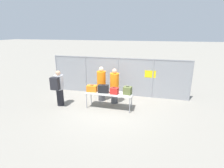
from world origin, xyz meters
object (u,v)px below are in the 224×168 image
object	(u,v)px
suitcase_black	(103,89)
security_worker_far	(101,83)
suitcase_orange	(92,88)
traveler_hooded	(59,87)
utility_trailer	(138,79)
inspection_table	(109,94)
suitcase_red	(114,91)
security_worker_near	(114,86)
suitcase_olive	(128,90)

from	to	relation	value
suitcase_black	security_worker_far	bearing A→B (deg)	113.55
suitcase_orange	traveler_hooded	world-z (taller)	traveler_hooded
suitcase_black	utility_trailer	xyz separation A→B (m)	(1.21, 4.23, -0.53)
inspection_table	traveler_hooded	size ratio (longest dim) A/B	1.24
security_worker_far	suitcase_red	bearing A→B (deg)	133.77
utility_trailer	security_worker_near	bearing A→B (deg)	-103.21
traveler_hooded	utility_trailer	distance (m)	5.73
inspection_table	suitcase_orange	world-z (taller)	suitcase_orange
traveler_hooded	security_worker_near	size ratio (longest dim) A/B	0.98
suitcase_red	suitcase_olive	xyz separation A→B (m)	(0.61, 0.12, 0.03)
suitcase_black	security_worker_far	size ratio (longest dim) A/B	0.28
security_worker_far	utility_trailer	world-z (taller)	security_worker_far
utility_trailer	traveler_hooded	bearing A→B (deg)	-126.69
suitcase_orange	suitcase_red	world-z (taller)	suitcase_orange
inspection_table	utility_trailer	xyz separation A→B (m)	(0.93, 4.21, -0.28)
security_worker_near	security_worker_far	world-z (taller)	security_worker_far
suitcase_red	security_worker_near	distance (m)	0.74
suitcase_orange	traveler_hooded	xyz separation A→B (m)	(-1.60, -0.39, 0.07)
suitcase_orange	suitcase_olive	distance (m)	1.76
suitcase_orange	security_worker_far	world-z (taller)	security_worker_far
suitcase_olive	security_worker_far	xyz separation A→B (m)	(-1.54, 0.76, 0.01)
suitcase_black	traveler_hooded	distance (m)	2.23
suitcase_red	suitcase_black	bearing A→B (deg)	177.45
traveler_hooded	security_worker_far	world-z (taller)	security_worker_far
suitcase_orange	suitcase_red	size ratio (longest dim) A/B	1.35
utility_trailer	suitcase_red	bearing A→B (deg)	-98.84
inspection_table	suitcase_red	size ratio (longest dim) A/B	5.79
suitcase_olive	security_worker_far	world-z (taller)	security_worker_far
suitcase_olive	traveler_hooded	xyz separation A→B (m)	(-3.36, -0.44, 0.04)
suitcase_black	traveler_hooded	bearing A→B (deg)	-170.98
security_worker_near	security_worker_far	xyz separation A→B (m)	(-0.75, 0.16, 0.01)
suitcase_red	traveler_hooded	bearing A→B (deg)	-173.27
suitcase_orange	suitcase_black	bearing A→B (deg)	-3.82
security_worker_near	utility_trailer	distance (m)	3.67
inspection_table	utility_trailer	world-z (taller)	inspection_table
suitcase_orange	security_worker_far	size ratio (longest dim) A/B	0.28
suitcase_olive	inspection_table	bearing A→B (deg)	-174.88
suitcase_orange	utility_trailer	bearing A→B (deg)	66.61
suitcase_black	suitcase_red	bearing A→B (deg)	-2.55
suitcase_orange	traveler_hooded	size ratio (longest dim) A/B	0.29
suitcase_red	security_worker_near	size ratio (longest dim) A/B	0.21
suitcase_red	utility_trailer	world-z (taller)	suitcase_red
traveler_hooded	utility_trailer	bearing A→B (deg)	53.65
suitcase_orange	security_worker_far	xyz separation A→B (m)	(0.23, 0.81, 0.04)
traveler_hooded	utility_trailer	world-z (taller)	traveler_hooded
security_worker_near	suitcase_olive	bearing A→B (deg)	126.95
inspection_table	suitcase_black	xyz separation A→B (m)	(-0.28, -0.02, 0.25)
inspection_table	suitcase_olive	world-z (taller)	suitcase_olive
security_worker_near	traveler_hooded	bearing A→B (deg)	6.27
suitcase_olive	utility_trailer	bearing A→B (deg)	89.33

